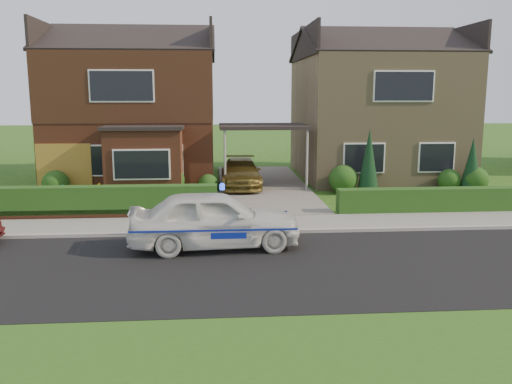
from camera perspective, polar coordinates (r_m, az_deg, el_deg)
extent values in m
plane|color=#234C14|center=(13.31, 5.00, -7.72)|extent=(120.00, 120.00, 0.00)
cube|color=black|center=(13.31, 5.00, -7.72)|extent=(60.00, 6.00, 0.02)
cube|color=#9E9993|center=(16.19, 3.26, -4.18)|extent=(60.00, 0.16, 0.12)
cube|color=slate|center=(17.20, 2.80, -3.33)|extent=(60.00, 2.00, 0.10)
cube|color=#234C14|center=(8.79, 10.52, -17.79)|extent=(60.00, 4.00, 0.01)
cube|color=#666059|center=(23.92, 0.75, 0.60)|extent=(3.80, 12.00, 0.12)
cube|color=brown|center=(26.76, -12.40, 7.53)|extent=(7.20, 8.00, 5.80)
cube|color=white|center=(23.23, -17.50, 3.17)|extent=(1.80, 0.08, 1.30)
cube|color=white|center=(22.72, -9.68, 3.35)|extent=(1.60, 0.08, 1.30)
cube|color=white|center=(22.76, -13.96, 10.78)|extent=(2.60, 0.08, 1.30)
cube|color=black|center=(26.73, -12.53, 10.63)|extent=(7.26, 8.06, 2.90)
cube|color=brown|center=(22.13, -11.69, 2.97)|extent=(3.00, 1.40, 2.70)
cube|color=black|center=(22.00, -11.83, 6.64)|extent=(3.20, 1.60, 0.14)
cube|color=#907D58|center=(27.66, 12.36, 7.61)|extent=(7.20, 8.00, 5.80)
cube|color=white|center=(23.49, 11.30, 3.52)|extent=(1.80, 0.08, 1.30)
cube|color=white|center=(24.53, 18.46, 3.48)|extent=(1.60, 0.08, 1.30)
cube|color=white|center=(23.81, 15.30, 10.69)|extent=(2.60, 0.08, 1.30)
cube|color=black|center=(23.61, 0.76, 6.93)|extent=(3.80, 3.00, 0.14)
cylinder|color=gray|center=(22.25, -3.29, 3.21)|extent=(0.10, 0.10, 2.70)
cylinder|color=gray|center=(22.57, 5.38, 3.28)|extent=(0.10, 0.10, 2.70)
cube|color=olive|center=(23.46, -19.52, 2.26)|extent=(2.20, 0.10, 2.10)
cube|color=brown|center=(18.58, -15.74, -2.27)|extent=(7.70, 0.25, 0.36)
cube|color=#1A3A12|center=(18.76, -15.63, -2.71)|extent=(7.50, 0.55, 0.90)
cube|color=#1A3A12|center=(19.93, 19.13, -2.14)|extent=(7.50, 0.55, 0.80)
sphere|color=#1A3A12|center=(23.17, -20.33, 0.83)|extent=(1.08, 1.08, 1.08)
sphere|color=#1A3A12|center=(22.13, -9.22, 1.24)|extent=(1.32, 1.32, 1.32)
sphere|color=#1A3A12|center=(22.39, -5.06, 0.82)|extent=(0.84, 0.84, 0.84)
sphere|color=#1A3A12|center=(22.78, 9.16, 1.35)|extent=(1.20, 1.20, 1.20)
sphere|color=#1A3A12|center=(24.38, 19.67, 1.18)|extent=(0.96, 0.96, 0.96)
sphere|color=#1A3A12|center=(24.53, 22.10, 1.22)|extent=(1.08, 1.08, 1.08)
cone|color=black|center=(22.75, 11.78, 3.04)|extent=(0.90, 0.90, 2.60)
cone|color=black|center=(24.36, 21.76, 2.51)|extent=(0.90, 0.90, 2.20)
imported|color=silver|center=(14.58, -4.39, -2.92)|extent=(2.18, 4.70, 1.56)
sphere|color=#193FF2|center=(14.40, -3.52, 0.42)|extent=(0.17, 0.17, 0.17)
cube|color=navy|center=(13.69, -4.38, -4.07)|extent=(4.21, 0.01, 0.05)
cube|color=navy|center=(15.49, -4.39, -2.36)|extent=(4.21, 0.01, 0.05)
ellipsoid|color=black|center=(14.47, -9.48, -1.93)|extent=(0.22, 0.17, 0.21)
sphere|color=white|center=(14.41, -9.44, -2.02)|extent=(0.11, 0.11, 0.11)
sphere|color=black|center=(14.42, -9.42, -1.40)|extent=(0.13, 0.13, 0.13)
cone|color=black|center=(14.42, -9.60, -1.14)|extent=(0.04, 0.04, 0.05)
cone|color=black|center=(14.41, -9.25, -1.14)|extent=(0.04, 0.04, 0.05)
imported|color=brown|center=(23.39, -1.61, 2.00)|extent=(1.69, 4.12, 1.19)
imported|color=gray|center=(21.71, -19.81, -0.24)|extent=(0.43, 0.36, 0.70)
imported|color=gray|center=(21.87, -16.46, -0.01)|extent=(0.48, 0.48, 0.68)
imported|color=gray|center=(19.48, -18.94, -1.25)|extent=(0.58, 0.58, 0.77)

